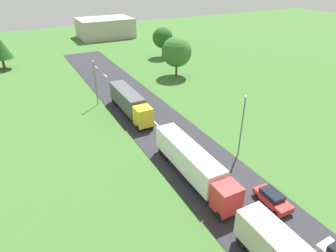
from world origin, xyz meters
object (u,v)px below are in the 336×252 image
object	(u,v)px
truck_third	(130,102)
lamppost_third	(95,81)
tree_maple	(177,52)
car_third	(272,198)
tree_oak	(163,38)
lamppost_second	(242,122)
distant_building	(105,28)
truck_second	(193,163)

from	to	relation	value
truck_third	lamppost_third	distance (m)	7.63
tree_maple	car_third	bearing A→B (deg)	-105.86
truck_third	car_third	size ratio (longest dim) A/B	3.15
truck_third	tree_oak	size ratio (longest dim) A/B	1.68
truck_third	lamppost_third	size ratio (longest dim) A/B	1.64
tree_maple	lamppost_second	bearing A→B (deg)	-104.77
car_third	lamppost_third	bearing A→B (deg)	104.63
truck_third	distant_building	distance (m)	63.33
lamppost_third	tree_maple	bearing A→B (deg)	19.80
tree_oak	tree_maple	world-z (taller)	tree_maple
car_third	tree_maple	world-z (taller)	tree_maple
truck_second	tree_maple	distance (m)	36.84
truck_second	lamppost_second	size ratio (longest dim) A/B	1.76
truck_second	lamppost_third	xyz separation A→B (m)	(-3.73, 25.59, 2.30)
truck_second	car_third	world-z (taller)	truck_second
truck_second	lamppost_second	distance (m)	8.64
car_third	distant_building	size ratio (longest dim) A/B	0.23
lamppost_second	tree_maple	distance (m)	32.35
car_third	tree_maple	distance (m)	42.23
car_third	lamppost_third	world-z (taller)	lamppost_third
truck_second	tree_maple	size ratio (longest dim) A/B	1.66
lamppost_third	tree_maple	world-z (taller)	tree_maple
lamppost_third	truck_third	bearing A→B (deg)	-59.67
lamppost_second	distant_building	distance (m)	79.53
tree_oak	distant_building	distance (m)	32.93
truck_third	distant_building	xyz separation A→B (m)	(15.23, 61.47, 0.94)
car_third	truck_second	bearing A→B (deg)	123.10
truck_third	lamppost_third	bearing A→B (deg)	120.33
truck_third	car_third	xyz separation A→B (m)	(4.97, -26.85, -1.38)
car_third	lamppost_second	bearing A→B (deg)	70.46
truck_second	tree_oak	size ratio (longest dim) A/B	1.84
truck_third	tree_maple	world-z (taller)	tree_maple
lamppost_third	distant_building	bearing A→B (deg)	71.09
lamppost_second	distant_building	xyz separation A→B (m)	(7.02, 79.21, -1.43)
truck_second	lamppost_third	size ratio (longest dim) A/B	1.80
tree_maple	tree_oak	bearing A→B (deg)	73.68
truck_second	car_third	size ratio (longest dim) A/B	3.44
lamppost_third	tree_oak	xyz separation A→B (m)	(24.69, 22.82, 0.62)
lamppost_second	tree_oak	bearing A→B (deg)	74.71
truck_second	truck_third	world-z (taller)	truck_third
truck_second	car_third	bearing A→B (deg)	-56.90
tree_oak	lamppost_third	bearing A→B (deg)	-137.25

